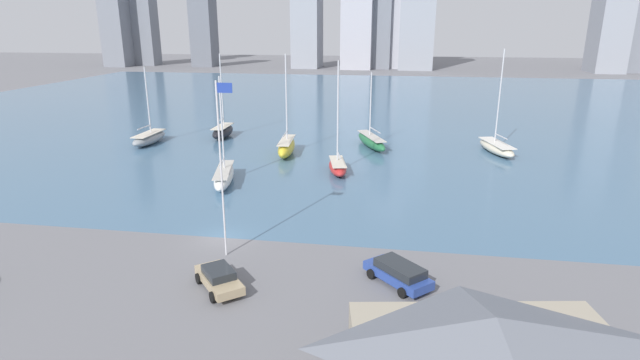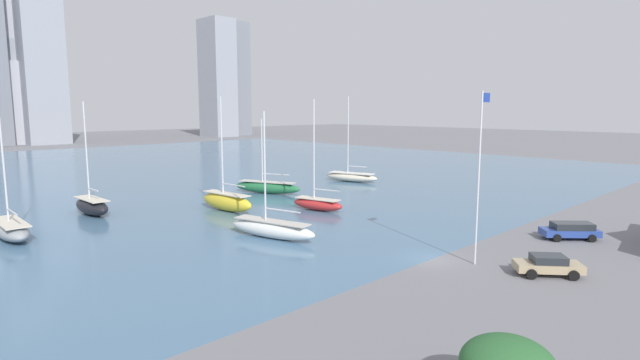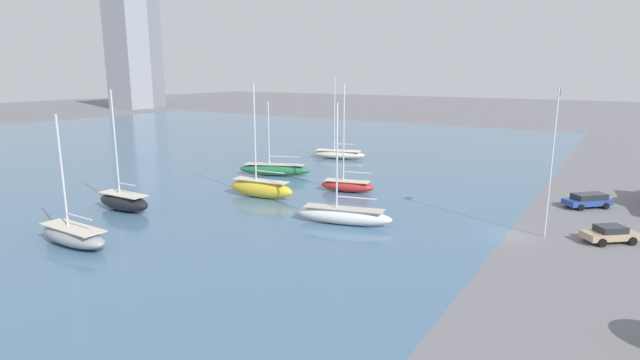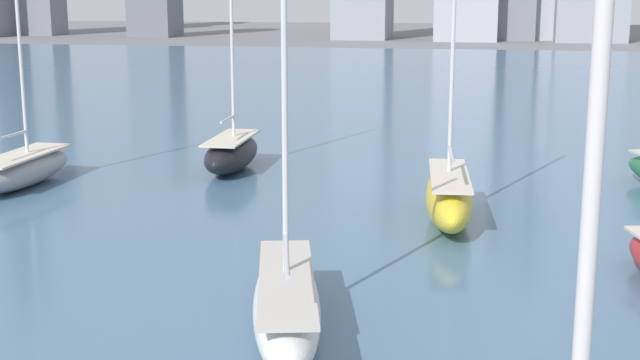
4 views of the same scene
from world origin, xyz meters
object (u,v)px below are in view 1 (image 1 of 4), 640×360
(flag_pole, at_px, (222,166))
(sailboat_cream, at_px, (496,147))
(sailboat_black, at_px, (223,131))
(parked_wagon_blue, at_px, (398,273))
(sailboat_white, at_px, (224,176))
(sailboat_yellow, at_px, (287,147))
(parked_sedan_tan, at_px, (219,278))
(sailboat_red, at_px, (338,166))
(sailboat_green, at_px, (371,141))
(sailboat_gray, at_px, (149,138))

(flag_pole, height_order, sailboat_cream, sailboat_cream)
(sailboat_black, bearing_deg, parked_wagon_blue, -57.90)
(flag_pole, height_order, sailboat_white, flag_pole)
(sailboat_black, xyz_separation_m, sailboat_yellow, (12.27, -8.96, 0.12))
(sailboat_cream, bearing_deg, parked_sedan_tan, -136.15)
(sailboat_cream, bearing_deg, sailboat_red, -162.83)
(flag_pole, distance_m, sailboat_white, 19.50)
(flag_pole, xyz_separation_m, sailboat_green, (8.83, 37.18, -6.25))
(parked_wagon_blue, height_order, parked_sedan_tan, parked_wagon_blue)
(parked_wagon_blue, bearing_deg, sailboat_cream, 27.61)
(flag_pole, xyz_separation_m, parked_wagon_blue, (13.15, -2.47, -6.31))
(sailboat_yellow, height_order, sailboat_white, sailboat_yellow)
(sailboat_green, relative_size, sailboat_white, 0.90)
(sailboat_red, relative_size, sailboat_yellow, 0.98)
(sailboat_black, distance_m, parked_sedan_tan, 47.58)
(flag_pole, distance_m, sailboat_black, 42.84)
(sailboat_black, bearing_deg, sailboat_red, -39.95)
(flag_pole, relative_size, sailboat_green, 1.26)
(sailboat_white, bearing_deg, sailboat_black, 96.61)
(sailboat_cream, bearing_deg, sailboat_gray, 167.58)
(sailboat_yellow, bearing_deg, sailboat_red, -47.38)
(sailboat_gray, relative_size, sailboat_white, 0.95)
(sailboat_gray, bearing_deg, sailboat_green, 6.79)
(sailboat_green, distance_m, sailboat_white, 24.99)
(parked_wagon_blue, bearing_deg, sailboat_red, 62.07)
(sailboat_green, distance_m, parked_wagon_blue, 39.88)
(sailboat_yellow, bearing_deg, sailboat_green, 24.88)
(flag_pole, relative_size, sailboat_white, 1.13)
(sailboat_cream, bearing_deg, sailboat_white, -164.64)
(sailboat_cream, height_order, sailboat_yellow, sailboat_cream)
(sailboat_yellow, relative_size, sailboat_white, 1.14)
(parked_wagon_blue, distance_m, parked_sedan_tan, 12.18)
(sailboat_white, bearing_deg, sailboat_gray, 123.01)
(sailboat_black, bearing_deg, flag_pole, -71.06)
(sailboat_yellow, height_order, parked_wagon_blue, sailboat_yellow)
(sailboat_gray, bearing_deg, parked_wagon_blue, -43.17)
(flag_pole, distance_m, sailboat_gray, 42.13)
(flag_pole, bearing_deg, sailboat_green, 76.63)
(flag_pole, height_order, parked_wagon_blue, flag_pole)
(flag_pole, relative_size, sailboat_red, 1.02)
(sailboat_yellow, xyz_separation_m, sailboat_green, (11.11, 6.31, -0.23))
(sailboat_red, height_order, parked_sedan_tan, sailboat_red)
(sailboat_yellow, distance_m, sailboat_white, 14.13)
(flag_pole, height_order, sailboat_gray, flag_pole)
(parked_wagon_blue, xyz_separation_m, parked_sedan_tan, (-11.90, -2.59, -0.06))
(sailboat_yellow, xyz_separation_m, sailboat_white, (-4.08, -13.53, -0.24))
(sailboat_yellow, distance_m, parked_wagon_blue, 36.73)
(parked_wagon_blue, bearing_deg, sailboat_white, 90.57)
(sailboat_cream, xyz_separation_m, parked_sedan_tan, (-24.90, -41.64, -0.04))
(sailboat_black, height_order, parked_wagon_blue, sailboat_black)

